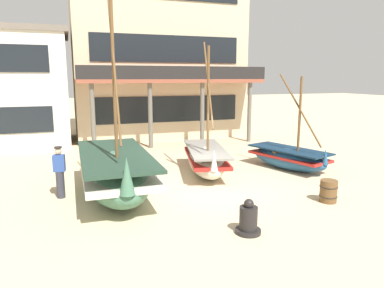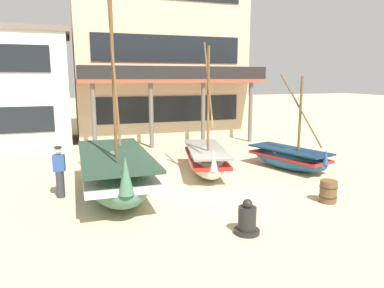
{
  "view_description": "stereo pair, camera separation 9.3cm",
  "coord_description": "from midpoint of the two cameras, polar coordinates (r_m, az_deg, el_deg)",
  "views": [
    {
      "loc": [
        -4.26,
        -11.29,
        3.84
      ],
      "look_at": [
        0.0,
        1.0,
        1.4
      ],
      "focal_mm": 33.37,
      "sensor_mm": 36.0,
      "label": 1
    },
    {
      "loc": [
        -4.17,
        -11.32,
        3.84
      ],
      "look_at": [
        0.0,
        1.0,
        1.4
      ],
      "focal_mm": 33.37,
      "sensor_mm": 36.0,
      "label": 2
    }
  ],
  "objects": [
    {
      "name": "ground_plane",
      "position": [
        12.66,
        1.28,
        -7.03
      ],
      "size": [
        120.0,
        120.0,
        0.0
      ],
      "primitive_type": "plane",
      "color": "#CCB78E"
    },
    {
      "name": "fishing_boat_near_left",
      "position": [
        14.37,
        2.03,
        -2.43
      ],
      "size": [
        2.28,
        4.36,
        5.22
      ],
      "color": "silver",
      "rests_on": "ground"
    },
    {
      "name": "fishing_boat_centre_large",
      "position": [
        11.95,
        -12.39,
        -4.41
      ],
      "size": [
        2.15,
        5.59,
        7.31
      ],
      "color": "#427056",
      "rests_on": "ground"
    },
    {
      "name": "fishing_boat_far_right",
      "position": [
        15.64,
        15.05,
        -2.1
      ],
      "size": [
        2.36,
        3.81,
        3.99
      ],
      "color": "#23517A",
      "rests_on": "ground"
    },
    {
      "name": "fisherman_by_hull",
      "position": [
        12.22,
        -20.6,
        -4.31
      ],
      "size": [
        0.39,
        0.28,
        1.68
      ],
      "color": "#33333D",
      "rests_on": "ground"
    },
    {
      "name": "capstan_winch",
      "position": [
        9.17,
        8.7,
        -11.91
      ],
      "size": [
        0.65,
        0.65,
        0.89
      ],
      "color": "black",
      "rests_on": "ground"
    },
    {
      "name": "wooden_barrel",
      "position": [
        11.96,
        20.76,
        -7.06
      ],
      "size": [
        0.56,
        0.56,
        0.7
      ],
      "color": "brown",
      "rests_on": "ground"
    },
    {
      "name": "harbor_building_main",
      "position": [
        24.95,
        -6.14,
        14.26
      ],
      "size": [
        11.02,
        9.09,
        10.91
      ],
      "color": "beige",
      "rests_on": "ground"
    }
  ]
}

